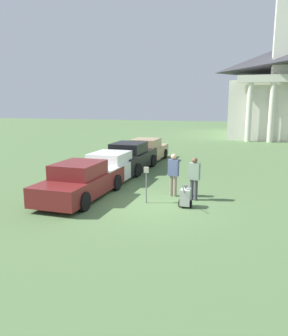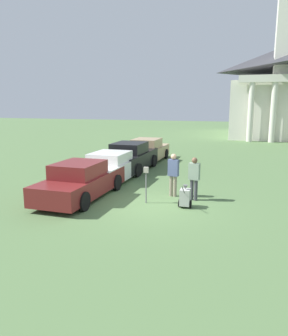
{
  "view_description": "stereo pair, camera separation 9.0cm",
  "coord_description": "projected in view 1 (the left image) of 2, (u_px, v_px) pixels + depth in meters",
  "views": [
    {
      "loc": [
        3.4,
        -11.35,
        3.77
      ],
      "look_at": [
        -0.65,
        1.49,
        1.1
      ],
      "focal_mm": 35.0,
      "sensor_mm": 36.0,
      "label": 1
    },
    {
      "loc": [
        3.49,
        -11.32,
        3.77
      ],
      "look_at": [
        -0.65,
        1.49,
        1.1
      ],
      "focal_mm": 35.0,
      "sensor_mm": 36.0,
      "label": 2
    }
  ],
  "objects": [
    {
      "name": "parked_car_black",
      "position": [
        130.0,
        158.0,
        18.5
      ],
      "size": [
        2.02,
        4.78,
        1.61
      ],
      "rotation": [
        0.0,
        0.0,
        -0.0
      ],
      "color": "black",
      "rests_on": "ground_plane"
    },
    {
      "name": "parked_car_maroon",
      "position": [
        81.0,
        181.0,
        13.15
      ],
      "size": [
        2.01,
        4.83,
        1.48
      ],
      "rotation": [
        0.0,
        0.0,
        -0.0
      ],
      "color": "maroon",
      "rests_on": "ground_plane"
    },
    {
      "name": "parking_meter",
      "position": [
        146.0,
        178.0,
        12.41
      ],
      "size": [
        0.18,
        0.09,
        1.4
      ],
      "color": "slate",
      "rests_on": "ground_plane"
    },
    {
      "name": "church",
      "position": [
        279.0,
        87.0,
        38.06
      ],
      "size": [
        10.6,
        16.25,
        24.3
      ],
      "color": "silver",
      "rests_on": "ground_plane"
    },
    {
      "name": "parked_car_tan",
      "position": [
        147.0,
        151.0,
        21.53
      ],
      "size": [
        1.99,
        4.64,
        1.5
      ],
      "rotation": [
        0.0,
        0.0,
        -0.0
      ],
      "color": "tan",
      "rests_on": "ground_plane"
    },
    {
      "name": "person_supervisor",
      "position": [
        194.0,
        176.0,
        12.79
      ],
      "size": [
        0.45,
        0.28,
        1.71
      ],
      "rotation": [
        0.0,
        0.0,
        2.98
      ],
      "color": "#3F3F47",
      "rests_on": "ground_plane"
    },
    {
      "name": "ground_plane",
      "position": [
        149.0,
        205.0,
        12.36
      ],
      "size": [
        120.0,
        120.0,
        0.0
      ],
      "primitive_type": "plane",
      "color": "#517042"
    },
    {
      "name": "parked_car_white",
      "position": [
        111.0,
        167.0,
        16.01
      ],
      "size": [
        1.99,
        4.72,
        1.45
      ],
      "rotation": [
        0.0,
        0.0,
        -0.0
      ],
      "color": "silver",
      "rests_on": "ground_plane"
    },
    {
      "name": "equipment_cart",
      "position": [
        185.0,
        197.0,
        12.01
      ],
      "size": [
        0.48,
        0.99,
        1.0
      ],
      "rotation": [
        0.0,
        0.0,
        0.03
      ],
      "color": "#B2B2AD",
      "rests_on": "ground_plane"
    },
    {
      "name": "person_worker",
      "position": [
        173.0,
        172.0,
        13.33
      ],
      "size": [
        0.44,
        0.26,
        1.77
      ],
      "rotation": [
        0.0,
        0.0,
        3.03
      ],
      "color": "gray",
      "rests_on": "ground_plane"
    }
  ]
}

